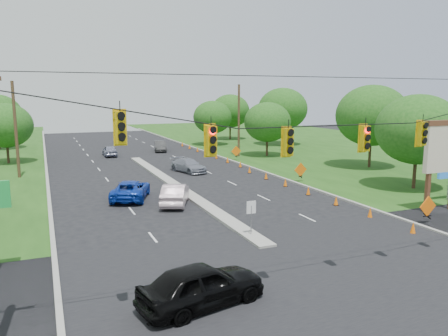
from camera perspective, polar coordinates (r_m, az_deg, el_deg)
name	(u,v)px	position (r m, az deg, el deg)	size (l,w,h in m)	color
ground	(313,279)	(19.53, 11.56, -14.05)	(160.00, 160.00, 0.00)	black
grass_right	(439,166)	(53.71, 26.28, 0.27)	(40.00, 160.00, 0.06)	#1E4714
cross_street	(313,279)	(19.53, 11.56, -14.05)	(160.00, 14.00, 0.02)	black
curb_left	(47,176)	(45.37, -22.12, -0.99)	(0.25, 110.00, 0.16)	gray
curb_right	(238,164)	(49.72, 1.80, 0.59)	(0.25, 110.00, 0.16)	gray
median	(174,186)	(37.94, -6.50, -2.29)	(1.00, 34.00, 0.18)	gray
median_sign	(251,212)	(23.94, 3.57, -5.70)	(0.55, 0.06, 2.05)	gray
signal_span	(331,168)	(17.31, 13.82, 0.01)	(25.60, 0.32, 9.00)	#422D1C
utility_pole_far_left	(16,130)	(44.88, -25.55, 4.47)	(0.28, 0.28, 9.00)	#422D1C
utility_pole_far_right	(239,121)	(54.76, 1.95, 6.15)	(0.28, 0.28, 9.00)	#422D1C
pylon_sign	(444,152)	(32.47, 26.77, 1.89)	(5.90, 2.30, 6.12)	#59331E
cone_0	(413,228)	(26.95, 23.46, -7.20)	(0.32, 0.32, 0.70)	orange
cone_1	(370,213)	(29.37, 18.55, -5.55)	(0.32, 0.32, 0.70)	orange
cone_2	(336,200)	(31.99, 14.43, -4.13)	(0.32, 0.32, 0.70)	orange
cone_3	(308,191)	(34.76, 10.96, -2.92)	(0.32, 0.32, 0.70)	orange
cone_4	(285,182)	(37.66, 8.02, -1.87)	(0.32, 0.32, 0.70)	orange
cone_5	(266,175)	(40.65, 5.51, -0.98)	(0.32, 0.32, 0.70)	orange
cone_6	(250,170)	(43.71, 3.35, -0.21)	(0.32, 0.32, 0.70)	orange
cone_7	(240,164)	(47.09, 2.14, 0.51)	(0.32, 0.32, 0.70)	orange
cone_8	(228,160)	(50.25, 0.47, 1.09)	(0.32, 0.32, 0.70)	orange
cone_9	(216,156)	(53.45, -1.00, 1.60)	(0.32, 0.32, 0.70)	orange
cone_10	(206,152)	(56.69, -2.31, 2.05)	(0.32, 0.32, 0.70)	orange
cone_11	(198,149)	(59.96, -3.48, 2.45)	(0.32, 0.32, 0.70)	orange
cone_12	(190,147)	(63.25, -4.52, 2.81)	(0.32, 0.32, 0.70)	orange
cone_13	(182,144)	(66.56, -5.46, 3.14)	(0.32, 0.32, 0.70)	orange
work_sign_0	(428,207)	(28.94, 25.07, -4.67)	(1.27, 0.58, 1.37)	black
work_sign_1	(301,170)	(39.46, 9.97, -0.30)	(1.27, 0.58, 1.37)	black
work_sign_2	(236,152)	(51.66, 1.59, 2.15)	(1.27, 0.58, 1.37)	black
tree_5	(6,125)	(54.94, -26.63, 4.99)	(5.88, 5.88, 6.86)	black
tree_7	(418,129)	(38.97, 23.97, 4.62)	(6.72, 6.72, 7.84)	black
tree_8	(372,116)	(48.90, 18.75, 6.51)	(7.56, 7.56, 8.82)	black
tree_9	(267,122)	(55.43, 5.69, 5.98)	(5.88, 5.88, 6.86)	black
tree_10	(283,109)	(68.00, 7.67, 7.65)	(7.56, 7.56, 8.82)	black
tree_11	(230,111)	(76.03, 0.81, 7.46)	(6.72, 6.72, 7.84)	black
tree_12	(212,117)	(67.31, -1.52, 6.65)	(5.88, 5.88, 6.86)	black
black_sedan	(202,285)	(16.66, -2.91, -15.02)	(1.96, 4.87, 1.66)	black
white_sedan	(175,194)	(31.35, -6.40, -3.39)	(1.61, 4.62, 1.52)	#BFA6AE
blue_pickup	(131,190)	(33.50, -12.09, -2.78)	(2.38, 5.16, 1.44)	#0F33AA
silver_car_far	(188,165)	(44.26, -4.66, 0.33)	(1.89, 4.66, 1.35)	gray
silver_car_oncoming	(110,151)	(57.45, -14.69, 2.18)	(1.61, 4.01, 1.37)	gray
dark_car_receding	(160,146)	(61.08, -8.30, 2.85)	(1.52, 4.36, 1.44)	#303030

